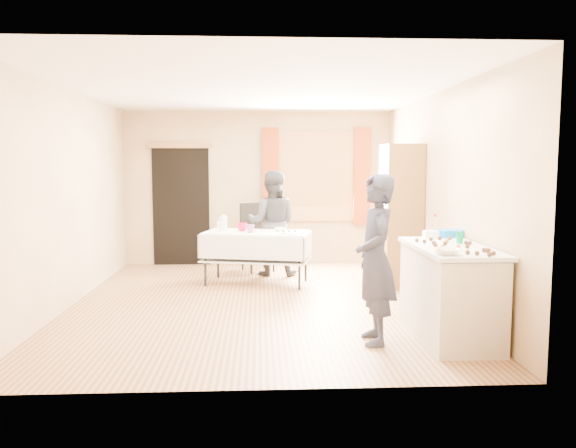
{
  "coord_description": "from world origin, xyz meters",
  "views": [
    {
      "loc": [
        0.03,
        -6.85,
        1.69
      ],
      "look_at": [
        0.38,
        0.0,
        0.97
      ],
      "focal_mm": 35.0,
      "sensor_mm": 36.0,
      "label": 1
    }
  ],
  "objects": [
    {
      "name": "cup_red",
      "position": [
        -0.22,
        1.21,
        0.81
      ],
      "size": [
        0.18,
        0.18,
        0.12
      ],
      "primitive_type": "imported",
      "rotation": [
        0.0,
        0.0,
        0.12
      ],
      "color": "#BB0932",
      "rests_on": "party_table"
    },
    {
      "name": "curtain_left",
      "position": [
        0.22,
        2.67,
        1.5
      ],
      "size": [
        0.28,
        0.06,
        1.65
      ],
      "primitive_type": "cube",
      "color": "maroon",
      "rests_on": "wall_back"
    },
    {
      "name": "pastry_tray",
      "position": [
        0.44,
        0.85,
        0.76
      ],
      "size": [
        0.33,
        0.29,
        0.02
      ],
      "primitive_type": "cube",
      "rotation": [
        0.0,
        0.0,
        -0.38
      ],
      "color": "white",
      "rests_on": "party_table"
    },
    {
      "name": "wall_left",
      "position": [
        -2.26,
        0.0,
        1.3
      ],
      "size": [
        0.02,
        5.5,
        2.6
      ],
      "primitive_type": "cube",
      "color": "tan",
      "rests_on": "floor"
    },
    {
      "name": "cup_rainbow",
      "position": [
        -0.1,
        0.99,
        0.81
      ],
      "size": [
        0.17,
        0.17,
        0.11
      ],
      "primitive_type": "imported",
      "rotation": [
        0.0,
        0.0,
        -0.19
      ],
      "color": "red",
      "rests_on": "party_table"
    },
    {
      "name": "chair",
      "position": [
        -0.01,
        2.1,
        0.32
      ],
      "size": [
        0.58,
        0.58,
        1.08
      ],
      "rotation": [
        0.0,
        0.0,
        0.4
      ],
      "color": "black",
      "rests_on": "floor"
    },
    {
      "name": "door_lintel",
      "position": [
        -1.3,
        2.7,
        2.02
      ],
      "size": [
        1.05,
        0.06,
        0.08
      ],
      "primitive_type": "cube",
      "color": "olive",
      "rests_on": "wall_back"
    },
    {
      "name": "mixing_bowl",
      "position": [
        1.68,
        -2.04,
        0.94
      ],
      "size": [
        0.36,
        0.36,
        0.06
      ],
      "primitive_type": "imported",
      "rotation": [
        0.0,
        0.0,
        -0.32
      ],
      "color": "white",
      "rests_on": "counter"
    },
    {
      "name": "cake_balls",
      "position": [
        1.88,
        -1.65,
        0.93
      ],
      "size": [
        0.51,
        1.14,
        0.04
      ],
      "color": "#3F2314",
      "rests_on": "counter"
    },
    {
      "name": "woman",
      "position": [
        0.22,
        1.74,
        0.81
      ],
      "size": [
        0.94,
        0.81,
        1.61
      ],
      "primitive_type": "imported",
      "rotation": [
        0.0,
        0.0,
        3.01
      ],
      "color": "black",
      "rests_on": "floor"
    },
    {
      "name": "foam_block",
      "position": [
        1.88,
        -0.92,
        0.95
      ],
      "size": [
        0.16,
        0.11,
        0.08
      ],
      "primitive_type": "cube",
      "rotation": [
        0.0,
        0.0,
        0.07
      ],
      "color": "white",
      "rests_on": "counter"
    },
    {
      "name": "ceiling",
      "position": [
        0.0,
        0.0,
        2.61
      ],
      "size": [
        4.5,
        5.5,
        0.02
      ],
      "primitive_type": "cube",
      "color": "white",
      "rests_on": "floor"
    },
    {
      "name": "soda_can",
      "position": [
        2.04,
        -1.35,
        0.97
      ],
      "size": [
        0.08,
        0.08,
        0.12
      ],
      "primitive_type": "cylinder",
      "rotation": [
        0.0,
        0.0,
        -0.32
      ],
      "color": "#078F4D",
      "rests_on": "counter"
    },
    {
      "name": "pitcher",
      "position": [
        -0.49,
        1.12,
        0.86
      ],
      "size": [
        0.14,
        0.14,
        0.22
      ],
      "primitive_type": "cylinder",
      "rotation": [
        0.0,
        0.0,
        -0.31
      ],
      "color": "silver",
      "rests_on": "party_table"
    },
    {
      "name": "blue_basket",
      "position": [
        2.13,
        -0.84,
        0.95
      ],
      "size": [
        0.34,
        0.27,
        0.08
      ],
      "primitive_type": "cube",
      "rotation": [
        0.0,
        0.0,
        0.25
      ],
      "color": "blue",
      "rests_on": "counter"
    },
    {
      "name": "counter",
      "position": [
        1.89,
        -1.52,
        0.45
      ],
      "size": [
        0.68,
        1.44,
        0.91
      ],
      "color": "#C0B6A1",
      "rests_on": "floor"
    },
    {
      "name": "window_pane",
      "position": [
        1.0,
        2.71,
        1.5
      ],
      "size": [
        1.2,
        0.02,
        1.4
      ],
      "primitive_type": "cube",
      "color": "white",
      "rests_on": "wall_back"
    },
    {
      "name": "party_table",
      "position": [
        -0.02,
        1.1,
        0.45
      ],
      "size": [
        1.63,
        1.08,
        0.75
      ],
      "rotation": [
        0.0,
        0.0,
        -0.22
      ],
      "color": "black",
      "rests_on": "floor"
    },
    {
      "name": "curtain_right",
      "position": [
        1.78,
        2.67,
        1.5
      ],
      "size": [
        0.28,
        0.06,
        1.65
      ],
      "primitive_type": "cube",
      "color": "maroon",
      "rests_on": "wall_back"
    },
    {
      "name": "girl",
      "position": [
        1.12,
        -1.65,
        0.81
      ],
      "size": [
        0.6,
        0.41,
        1.62
      ],
      "primitive_type": "imported",
      "rotation": [
        0.0,
        0.0,
        -1.55
      ],
      "color": "#202338",
      "rests_on": "floor"
    },
    {
      "name": "floor",
      "position": [
        0.0,
        0.0,
        -0.01
      ],
      "size": [
        4.5,
        5.5,
        0.02
      ],
      "primitive_type": "cube",
      "color": "#9E7047",
      "rests_on": "ground"
    },
    {
      "name": "bottle",
      "position": [
        -0.54,
        1.39,
        0.84
      ],
      "size": [
        0.13,
        0.13,
        0.19
      ],
      "primitive_type": "imported",
      "rotation": [
        0.0,
        0.0,
        -0.3
      ],
      "color": "white",
      "rests_on": "party_table"
    },
    {
      "name": "small_bowl",
      "position": [
        0.33,
        1.14,
        0.78
      ],
      "size": [
        0.28,
        0.28,
        0.05
      ],
      "primitive_type": "imported",
      "rotation": [
        0.0,
        0.0,
        -0.4
      ],
      "color": "white",
      "rests_on": "party_table"
    },
    {
      "name": "wall_right",
      "position": [
        2.26,
        0.0,
        1.3
      ],
      "size": [
        0.02,
        5.5,
        2.6
      ],
      "primitive_type": "cube",
      "color": "tan",
      "rests_on": "floor"
    },
    {
      "name": "window_frame",
      "position": [
        1.0,
        2.72,
        1.5
      ],
      "size": [
        1.32,
        0.06,
        1.52
      ],
      "primitive_type": "cube",
      "color": "olive",
      "rests_on": "wall_back"
    },
    {
      "name": "doorway",
      "position": [
        -1.3,
        2.73,
        1.0
      ],
      "size": [
        0.95,
        0.04,
        2.0
      ],
      "primitive_type": "cube",
      "color": "black",
      "rests_on": "floor"
    },
    {
      "name": "wall_back",
      "position": [
        0.0,
        2.76,
        1.3
      ],
      "size": [
        4.5,
        0.02,
        2.6
      ],
      "primitive_type": "cube",
      "color": "tan",
      "rests_on": "floor"
    },
    {
      "name": "wall_front",
      "position": [
        0.0,
        -2.76,
        1.3
      ],
      "size": [
        4.5,
        0.02,
        2.6
      ],
      "primitive_type": "cube",
      "color": "tan",
      "rests_on": "floor"
    },
    {
      "name": "cabinet",
      "position": [
        1.99,
        0.83,
        0.99
      ],
      "size": [
        0.5,
        0.6,
        1.98
      ],
      "primitive_type": "cube",
      "color": "brown",
      "rests_on": "floor"
    }
  ]
}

